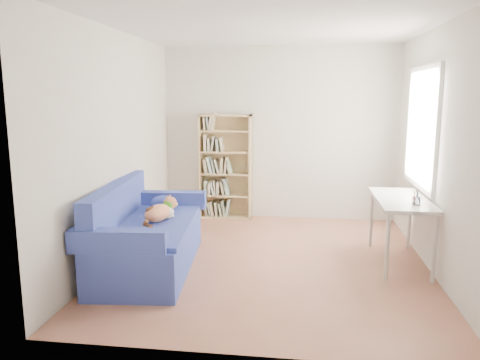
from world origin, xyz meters
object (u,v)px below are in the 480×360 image
object	(u,v)px
sofa	(146,237)
bookshelf	(225,171)
desk	(401,205)
pen_cup	(417,199)

from	to	relation	value
sofa	bookshelf	size ratio (longest dim) A/B	1.23
sofa	bookshelf	bearing A→B (deg)	71.64
bookshelf	desk	world-z (taller)	bookshelf
desk	pen_cup	xyz separation A→B (m)	(0.08, -0.31, 0.13)
sofa	pen_cup	distance (m)	2.91
sofa	desk	size ratio (longest dim) A/B	1.61
bookshelf	desk	distance (m)	2.84
pen_cup	bookshelf	bearing A→B (deg)	139.02
sofa	desk	bearing A→B (deg)	5.06
bookshelf	pen_cup	distance (m)	3.10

